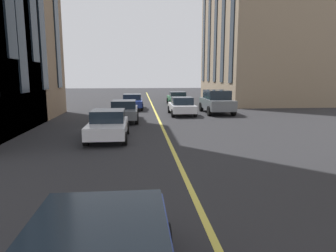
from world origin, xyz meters
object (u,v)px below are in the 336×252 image
Objects in this scene: car_white_near at (108,125)px; car_white_oncoming at (182,106)px; car_grey_far at (217,101)px; car_blue_mid at (132,101)px; car_grey_trailing at (124,111)px; car_green_parked_a at (177,98)px.

car_white_near and car_white_oncoming have the same top height.
car_grey_far is 1.21× the size of car_white_oncoming.
car_blue_mid is 1.13× the size of car_white_oncoming.
car_white_near is (-9.42, 7.75, -0.27)m from car_grey_far.
car_grey_far is 3.07m from car_white_oncoming.
car_grey_trailing is (-7.23, 0.41, 0.00)m from car_blue_mid.
car_green_parked_a is 1.00× the size of car_grey_trailing.
car_green_parked_a is 0.94× the size of car_grey_far.
car_blue_mid is 1.13× the size of car_white_near.
car_white_near is (-17.14, 5.52, -0.00)m from car_green_parked_a.
car_green_parked_a is 1.13× the size of car_white_near.
car_green_parked_a is 1.13× the size of car_white_oncoming.
car_blue_mid is at bearing 40.67° from car_white_oncoming.
car_grey_far is at bearing -64.66° from car_grey_trailing.
car_blue_mid is 13.22m from car_white_near.
car_white_oncoming reaches higher than car_green_parked_a.
car_white_near is at bearing 150.98° from car_white_oncoming.
car_white_oncoming is (-8.51, 0.73, -0.00)m from car_green_parked_a.
car_white_oncoming is 0.89× the size of car_grey_trailing.
car_white_near is (-13.20, 0.87, -0.00)m from car_blue_mid.
car_white_near reaches higher than car_green_parked_a.
car_green_parked_a and car_grey_trailing have the same top height.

